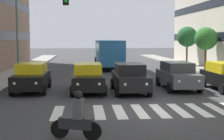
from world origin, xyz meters
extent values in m
plane|color=#38383A|center=(0.00, 0.00, 0.00)|extent=(180.00, 180.00, 0.00)
cube|color=silver|center=(-3.15, 0.00, 0.00)|extent=(0.45, 2.80, 0.01)
cube|color=silver|center=(-2.25, 0.00, 0.00)|extent=(0.45, 2.80, 0.01)
cube|color=silver|center=(-1.35, 0.00, 0.00)|extent=(0.45, 2.80, 0.01)
cube|color=silver|center=(-0.45, 0.00, 0.00)|extent=(0.45, 2.80, 0.01)
cube|color=silver|center=(0.45, 0.00, 0.00)|extent=(0.45, 2.80, 0.01)
cube|color=silver|center=(1.35, 0.00, 0.00)|extent=(0.45, 2.80, 0.01)
cube|color=silver|center=(2.25, 0.00, 0.00)|extent=(0.45, 2.80, 0.01)
cube|color=silver|center=(3.15, 0.00, 0.00)|extent=(0.45, 2.80, 0.01)
cube|color=silver|center=(4.05, 0.00, 0.00)|extent=(0.45, 2.80, 0.01)
cylinder|color=black|center=(-5.02, -3.64, 0.32)|extent=(0.22, 0.64, 0.64)
cylinder|color=black|center=(-5.02, -6.54, 0.32)|extent=(0.22, 0.64, 0.64)
cube|color=#474C51|center=(-3.03, -5.78, 0.72)|extent=(1.80, 4.40, 0.80)
cube|color=#343639|center=(-3.03, -5.98, 1.42)|extent=(1.58, 2.46, 0.60)
cylinder|color=black|center=(-3.93, -4.32, 0.32)|extent=(0.22, 0.64, 0.64)
cylinder|color=black|center=(-2.13, -4.32, 0.32)|extent=(0.22, 0.64, 0.64)
cylinder|color=black|center=(-3.93, -7.23, 0.32)|extent=(0.22, 0.64, 0.64)
cylinder|color=black|center=(-2.13, -7.23, 0.32)|extent=(0.22, 0.64, 0.64)
sphere|color=white|center=(-3.60, -3.63, 0.80)|extent=(0.18, 0.18, 0.18)
sphere|color=white|center=(-2.45, -3.63, 0.80)|extent=(0.18, 0.18, 0.18)
cube|color=black|center=(0.16, -4.90, 0.72)|extent=(1.80, 4.40, 0.80)
cube|color=black|center=(0.16, -5.10, 1.42)|extent=(1.58, 2.46, 0.60)
cylinder|color=black|center=(-0.74, -3.44, 0.32)|extent=(0.22, 0.64, 0.64)
cylinder|color=black|center=(1.06, -3.44, 0.32)|extent=(0.22, 0.64, 0.64)
cylinder|color=black|center=(-0.74, -6.35, 0.32)|extent=(0.22, 0.64, 0.64)
cylinder|color=black|center=(1.06, -6.35, 0.32)|extent=(0.22, 0.64, 0.64)
sphere|color=white|center=(-0.42, -2.75, 0.80)|extent=(0.18, 0.18, 0.18)
sphere|color=white|center=(0.74, -2.75, 0.80)|extent=(0.18, 0.18, 0.18)
cube|color=black|center=(2.65, -5.21, 0.72)|extent=(1.80, 4.40, 0.80)
cube|color=yellow|center=(2.65, -5.41, 1.42)|extent=(1.58, 2.46, 0.60)
cylinder|color=black|center=(1.75, -3.76, 0.32)|extent=(0.22, 0.64, 0.64)
cylinder|color=black|center=(3.55, -3.76, 0.32)|extent=(0.22, 0.64, 0.64)
cylinder|color=black|center=(1.75, -6.66, 0.32)|extent=(0.22, 0.64, 0.64)
cylinder|color=black|center=(3.55, -6.66, 0.32)|extent=(0.22, 0.64, 0.64)
sphere|color=white|center=(2.08, -3.06, 0.80)|extent=(0.18, 0.18, 0.18)
sphere|color=white|center=(3.23, -3.06, 0.80)|extent=(0.18, 0.18, 0.18)
cube|color=black|center=(6.05, -5.78, 0.72)|extent=(1.80, 4.40, 0.80)
cube|color=yellow|center=(6.05, -5.98, 1.42)|extent=(1.58, 2.46, 0.60)
cylinder|color=black|center=(5.15, -4.33, 0.32)|extent=(0.22, 0.64, 0.64)
cylinder|color=black|center=(6.95, -4.33, 0.32)|extent=(0.22, 0.64, 0.64)
cylinder|color=black|center=(5.15, -7.24, 0.32)|extent=(0.22, 0.64, 0.64)
cylinder|color=black|center=(6.95, -7.24, 0.32)|extent=(0.22, 0.64, 0.64)
sphere|color=white|center=(5.48, -3.63, 0.80)|extent=(0.18, 0.18, 0.18)
sphere|color=white|center=(6.63, -3.63, 0.80)|extent=(0.18, 0.18, 0.18)
cube|color=#286BAD|center=(0.16, -21.05, 1.75)|extent=(2.50, 10.50, 2.50)
cube|color=black|center=(0.16, -21.05, 2.30)|extent=(2.52, 9.87, 0.80)
cylinder|color=black|center=(-1.09, -17.38, 0.50)|extent=(0.28, 1.00, 1.00)
cylinder|color=black|center=(1.41, -17.38, 0.50)|extent=(0.28, 1.00, 1.00)
cylinder|color=black|center=(-1.09, -24.20, 0.50)|extent=(0.28, 1.00, 1.00)
cylinder|color=black|center=(1.41, -24.20, 0.50)|extent=(0.28, 1.00, 1.00)
cylinder|color=black|center=(3.70, 3.53, 0.30)|extent=(0.60, 0.28, 0.60)
cylinder|color=black|center=(2.66, 3.87, 0.30)|extent=(0.60, 0.28, 0.60)
cube|color=#232328|center=(3.18, 3.70, 0.52)|extent=(1.12, 0.57, 0.36)
cube|color=#4C4C51|center=(3.08, 3.73, 1.00)|extent=(0.38, 0.43, 0.64)
sphere|color=black|center=(3.08, 3.73, 1.44)|extent=(0.26, 0.26, 0.26)
sphere|color=green|center=(3.61, 0.60, 4.71)|extent=(0.14, 0.14, 0.14)
cylinder|color=#4C6B56|center=(8.36, -13.36, 3.76)|extent=(0.16, 0.16, 7.21)
cylinder|color=#513823|center=(-9.07, -16.47, 1.34)|extent=(0.20, 0.20, 2.37)
sphere|color=#2D6B28|center=(-9.07, -16.47, 3.19)|extent=(2.23, 2.23, 2.23)
cylinder|color=#513823|center=(-8.99, -21.86, 1.43)|extent=(0.20, 0.20, 2.55)
sphere|color=#235B2D|center=(-8.99, -21.86, 3.40)|extent=(2.33, 2.33, 2.33)
camera|label=1|loc=(2.92, 13.61, 3.22)|focal=50.68mm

